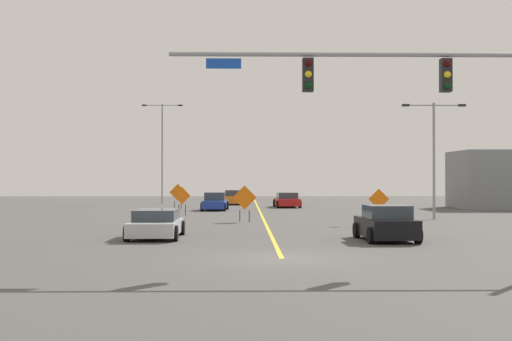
{
  "coord_description": "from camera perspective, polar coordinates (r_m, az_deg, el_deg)",
  "views": [
    {
      "loc": [
        -1.18,
        -21.06,
        2.53
      ],
      "look_at": [
        -0.47,
        19.23,
        2.97
      ],
      "focal_mm": 47.31,
      "sensor_mm": 36.0,
      "label": 1
    }
  ],
  "objects": [
    {
      "name": "car_red_passing",
      "position": [
        58.09,
        2.63,
        -2.54
      ],
      "size": [
        2.27,
        4.34,
        1.28
      ],
      "color": "red",
      "rests_on": "ground"
    },
    {
      "name": "car_orange_distant",
      "position": [
        64.25,
        -1.82,
        -2.33
      ],
      "size": [
        2.2,
        4.09,
        1.37
      ],
      "color": "orange",
      "rests_on": "ground"
    },
    {
      "name": "street_lamp_near_right",
      "position": [
        67.14,
        -7.94,
        2.12
      ],
      "size": [
        4.0,
        0.24,
        9.85
      ],
      "color": "gray",
      "rests_on": "ground"
    },
    {
      "name": "traffic_signal_assembly",
      "position": [
        22.13,
        15.63,
        6.35
      ],
      "size": [
        13.15,
        0.44,
        7.02
      ],
      "color": "gray",
      "rests_on": "ground"
    },
    {
      "name": "construction_sign_left_shoulder",
      "position": [
        55.79,
        -6.62,
        -1.92
      ],
      "size": [
        1.4,
        0.05,
        2.05
      ],
      "color": "orange",
      "rests_on": "ground"
    },
    {
      "name": "car_silver_near",
      "position": [
        28.78,
        -8.44,
        -4.49
      ],
      "size": [
        2.14,
        4.36,
        1.2
      ],
      "color": "#B7BABF",
      "rests_on": "ground"
    },
    {
      "name": "car_blue_mid",
      "position": [
        53.0,
        -3.48,
        -2.67
      ],
      "size": [
        2.08,
        4.3,
        1.4
      ],
      "color": "#1E389E",
      "rests_on": "ground"
    },
    {
      "name": "construction_sign_median_far",
      "position": [
        38.7,
        -0.98,
        -2.43
      ],
      "size": [
        1.4,
        0.08,
        2.1
      ],
      "color": "orange",
      "rests_on": "ground"
    },
    {
      "name": "construction_sign_right_shoulder",
      "position": [
        45.66,
        -6.27,
        -2.26
      ],
      "size": [
        1.17,
        0.27,
        1.93
      ],
      "color": "orange",
      "rests_on": "ground"
    },
    {
      "name": "street_lamp_mid_left",
      "position": [
        42.61,
        14.81,
        1.8
      ],
      "size": [
        3.9,
        0.24,
        7.13
      ],
      "color": "gray",
      "rests_on": "ground"
    },
    {
      "name": "construction_sign_median_near",
      "position": [
        41.15,
        10.34,
        -2.51
      ],
      "size": [
        1.25,
        0.09,
        1.88
      ],
      "color": "orange",
      "rests_on": "ground"
    },
    {
      "name": "road_centre_stripe",
      "position": [
        61.25,
        0.1,
        -2.99
      ],
      "size": [
        0.16,
        80.25,
        0.01
      ],
      "color": "yellow",
      "rests_on": "ground"
    },
    {
      "name": "ground",
      "position": [
        21.25,
        2.21,
        -7.46
      ],
      "size": [
        144.45,
        144.45,
        0.0
      ],
      "primitive_type": "plane",
      "color": "#4C4947"
    },
    {
      "name": "car_black_approaching",
      "position": [
        27.7,
        10.94,
        -4.48
      ],
      "size": [
        2.19,
        3.87,
        1.43
      ],
      "color": "black",
      "rests_on": "ground"
    }
  ]
}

